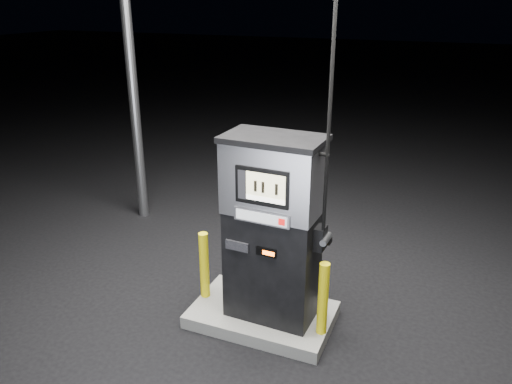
% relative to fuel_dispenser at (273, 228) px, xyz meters
% --- Properties ---
extents(ground, '(80.00, 80.00, 0.00)m').
position_rel_fuel_dispenser_xyz_m(ground, '(-0.12, 0.02, -1.22)').
color(ground, black).
rests_on(ground, ground).
extents(pump_island, '(1.60, 1.00, 0.15)m').
position_rel_fuel_dispenser_xyz_m(pump_island, '(-0.12, 0.02, -1.14)').
color(pump_island, slate).
rests_on(pump_island, ground).
extents(fuel_dispenser, '(1.15, 0.65, 4.31)m').
position_rel_fuel_dispenser_xyz_m(fuel_dispenser, '(0.00, 0.00, 0.00)').
color(fuel_dispenser, black).
rests_on(fuel_dispenser, pump_island).
extents(bollard_left, '(0.12, 0.12, 0.83)m').
position_rel_fuel_dispenser_xyz_m(bollard_left, '(-0.86, 0.02, -0.65)').
color(bollard_left, yellow).
rests_on(bollard_left, pump_island).
extents(bollard_right, '(0.14, 0.14, 0.84)m').
position_rel_fuel_dispenser_xyz_m(bollard_right, '(0.62, -0.13, -0.65)').
color(bollard_right, yellow).
rests_on(bollard_right, pump_island).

